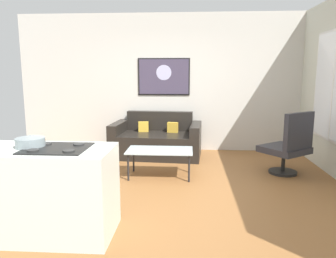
{
  "coord_description": "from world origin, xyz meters",
  "views": [
    {
      "loc": [
        0.35,
        -4.35,
        1.62
      ],
      "look_at": [
        0.0,
        0.9,
        0.7
      ],
      "focal_mm": 34.73,
      "sensor_mm": 36.0,
      "label": 1
    }
  ],
  "objects_px": {
    "couch": "(157,141)",
    "armchair": "(289,145)",
    "mixing_bowl": "(30,143)",
    "wall_painting": "(164,77)",
    "coffee_table": "(160,152)"
  },
  "relations": [
    {
      "from": "couch",
      "to": "mixing_bowl",
      "type": "height_order",
      "value": "mixing_bowl"
    },
    {
      "from": "coffee_table",
      "to": "wall_painting",
      "type": "height_order",
      "value": "wall_painting"
    },
    {
      "from": "coffee_table",
      "to": "wall_painting",
      "type": "xyz_separation_m",
      "value": [
        -0.08,
        1.82,
        1.14
      ]
    },
    {
      "from": "armchair",
      "to": "mixing_bowl",
      "type": "height_order",
      "value": "armchair"
    },
    {
      "from": "armchair",
      "to": "wall_painting",
      "type": "bearing_deg",
      "value": 142.73
    },
    {
      "from": "couch",
      "to": "armchair",
      "type": "relative_size",
      "value": 1.73
    },
    {
      "from": "mixing_bowl",
      "to": "wall_painting",
      "type": "bearing_deg",
      "value": 74.34
    },
    {
      "from": "mixing_bowl",
      "to": "wall_painting",
      "type": "xyz_separation_m",
      "value": [
        1.03,
        3.69,
        0.6
      ]
    },
    {
      "from": "couch",
      "to": "coffee_table",
      "type": "relative_size",
      "value": 1.73
    },
    {
      "from": "wall_painting",
      "to": "armchair",
      "type": "bearing_deg",
      "value": -37.27
    },
    {
      "from": "coffee_table",
      "to": "armchair",
      "type": "relative_size",
      "value": 1.0
    },
    {
      "from": "couch",
      "to": "wall_painting",
      "type": "relative_size",
      "value": 1.66
    },
    {
      "from": "couch",
      "to": "armchair",
      "type": "bearing_deg",
      "value": -25.86
    },
    {
      "from": "mixing_bowl",
      "to": "wall_painting",
      "type": "relative_size",
      "value": 0.27
    },
    {
      "from": "couch",
      "to": "mixing_bowl",
      "type": "relative_size",
      "value": 6.23
    }
  ]
}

